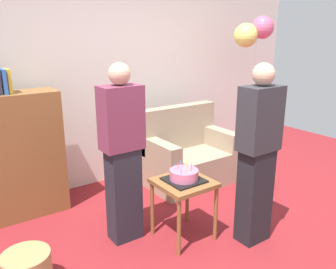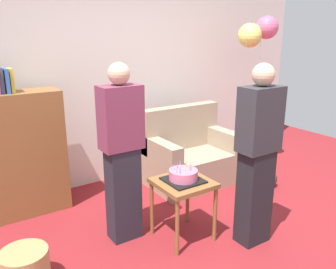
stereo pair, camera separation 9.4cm
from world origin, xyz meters
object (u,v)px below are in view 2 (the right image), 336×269
wicker_basket (25,269)px  balloon_bunch (258,32)px  side_table (183,190)px  birthday_cake (183,176)px  bookshelf (23,152)px  person_blowing_candles (122,153)px  person_holding_cake (257,156)px  couch (190,157)px  handbag (269,180)px

wicker_basket → balloon_bunch: (3.20, 0.80, 1.71)m
side_table → birthday_cake: (0.00, 0.00, 0.14)m
bookshelf → person_blowing_candles: 1.20m
person_blowing_candles → person_holding_cake: 1.19m
couch → person_blowing_candles: 1.53m
side_table → birthday_cake: bearing=83.2°
birthday_cake → person_holding_cake: person_holding_cake is taller
person_blowing_candles → bookshelf: bearing=141.6°
balloon_bunch → side_table: bearing=-153.4°
person_holding_cake → wicker_basket: 2.07m
bookshelf → birthday_cake: (1.09, -1.32, -0.06)m
couch → balloon_bunch: bearing=-4.8°
couch → balloon_bunch: size_ratio=0.53×
couch → handbag: (0.69, -0.70, -0.24)m
wicker_basket → birthday_cake: bearing=-4.5°
wicker_basket → balloon_bunch: 3.72m
bookshelf → side_table: 1.72m
couch → bookshelf: 1.97m
balloon_bunch → birthday_cake: bearing=-153.4°
person_holding_cake → bookshelf: bearing=-39.3°
birthday_cake → handbag: (1.52, 0.29, -0.52)m
couch → handbag: 1.01m
couch → birthday_cake: (-0.83, -0.99, 0.28)m
side_table → wicker_basket: (-1.39, 0.11, -0.34)m
side_table → person_holding_cake: 0.73m
side_table → person_blowing_candles: bearing=145.3°
side_table → wicker_basket: side_table is taller
side_table → bookshelf: bearing=129.4°
side_table → handbag: size_ratio=2.05×
birthday_cake → wicker_basket: 1.47m
birthday_cake → person_holding_cake: 0.67m
person_holding_cake → person_blowing_candles: bearing=-28.6°
person_holding_cake → balloon_bunch: 2.12m
birthday_cake → person_holding_cake: size_ratio=0.20×
couch → person_holding_cake: bearing=-103.1°
bookshelf → handbag: size_ratio=5.72×
couch → person_holding_cake: (-0.32, -1.39, 0.49)m
couch → birthday_cake: couch is taller
side_table → person_blowing_candles: person_blowing_candles is taller
handbag → person_holding_cake: bearing=-145.9°
side_table → balloon_bunch: balloon_bunch is taller
side_table → handbag: 1.59m
birthday_cake → wicker_basket: size_ratio=0.89×
person_blowing_candles → side_table: bearing=-15.3°
wicker_basket → handbag: (2.90, 0.18, -0.05)m
person_holding_cake → couch: bearing=-95.1°
person_holding_cake → wicker_basket: (-1.89, 0.51, -0.68)m
person_blowing_candles → wicker_basket: bearing=-148.4°
wicker_basket → balloon_bunch: bearing=14.0°
handbag → birthday_cake: bearing=-169.1°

